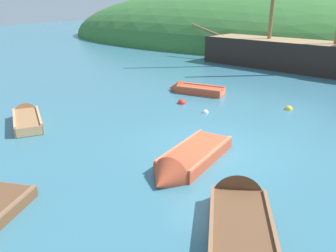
{
  "coord_description": "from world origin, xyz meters",
  "views": [
    {
      "loc": [
        4.14,
        -9.29,
        4.6
      ],
      "look_at": [
        -2.24,
        0.75,
        0.16
      ],
      "focal_mm": 36.04,
      "sensor_mm": 36.0,
      "label": 1
    }
  ],
  "objects": [
    {
      "name": "buoy_yellow",
      "position": [
        0.97,
        5.84,
        0.0
      ],
      "size": [
        0.35,
        0.35,
        0.35
      ],
      "primitive_type": "sphere",
      "color": "yellow",
      "rests_on": "ground"
    },
    {
      "name": "rowboat_center",
      "position": [
        -4.11,
        6.12,
        0.11
      ],
      "size": [
        3.13,
        1.27,
        0.94
      ],
      "rotation": [
        0.0,
        0.0,
        3.24
      ],
      "color": "#C64C2D",
      "rests_on": "ground"
    },
    {
      "name": "rowboat_outer_right",
      "position": [
        -0.16,
        -1.53,
        0.11
      ],
      "size": [
        1.2,
        3.65,
        1.11
      ],
      "rotation": [
        0.0,
        0.0,
        4.72
      ],
      "color": "#C64C2D",
      "rests_on": "ground"
    },
    {
      "name": "buoy_white",
      "position": [
        -1.99,
        3.4,
        0.0
      ],
      "size": [
        0.28,
        0.28,
        0.28
      ],
      "primitive_type": "sphere",
      "color": "white",
      "rests_on": "ground"
    },
    {
      "name": "shore_hill",
      "position": [
        -9.87,
        30.28,
        0.0
      ],
      "size": [
        50.52,
        24.6,
        12.22
      ],
      "primitive_type": "ellipsoid",
      "color": "#387033",
      "rests_on": "ground"
    },
    {
      "name": "ground_plane",
      "position": [
        0.0,
        0.0,
        0.0
      ],
      "size": [
        120.0,
        120.0,
        0.0
      ],
      "primitive_type": "plane",
      "color": "teal"
    },
    {
      "name": "rowboat_outer_left",
      "position": [
        -7.5,
        -1.55,
        0.13
      ],
      "size": [
        3.13,
        2.51,
        0.93
      ],
      "rotation": [
        0.0,
        0.0,
        2.56
      ],
      "color": "#9E7047",
      "rests_on": "ground"
    },
    {
      "name": "buoy_red",
      "position": [
        -3.57,
        4.07,
        0.0
      ],
      "size": [
        0.41,
        0.41,
        0.41
      ],
      "primitive_type": "sphere",
      "color": "red",
      "rests_on": "ground"
    },
    {
      "name": "sailing_ship",
      "position": [
        -0.57,
        15.7,
        0.78
      ],
      "size": [
        16.88,
        5.82,
        13.26
      ],
      "rotation": [
        0.0,
        0.0,
        2.97
      ],
      "color": "black",
      "rests_on": "ground"
    },
    {
      "name": "rowboat_portside",
      "position": [
        2.1,
        -3.14,
        0.13
      ],
      "size": [
        2.5,
        3.52,
        1.23
      ],
      "rotation": [
        0.0,
        0.0,
        1.99
      ],
      "color": "brown",
      "rests_on": "ground"
    }
  ]
}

